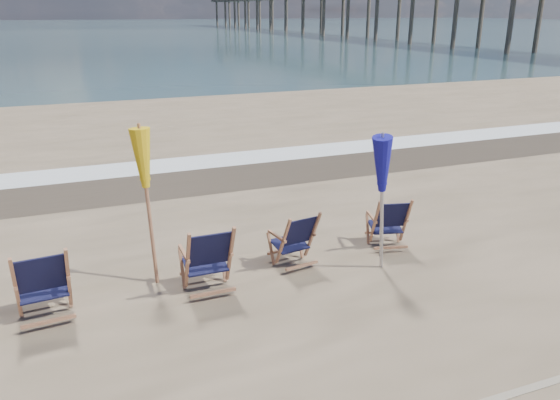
% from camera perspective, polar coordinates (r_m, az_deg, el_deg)
% --- Properties ---
extents(ocean, '(400.00, 400.00, 0.00)m').
position_cam_1_polar(ocean, '(133.88, -20.93, 16.39)').
color(ocean, '#355158').
rests_on(ocean, ground).
extents(surf_foam, '(200.00, 1.40, 0.01)m').
position_cam_1_polar(surf_foam, '(14.95, -8.58, 3.94)').
color(surf_foam, silver).
rests_on(surf_foam, ground).
extents(wet_sand_strip, '(200.00, 2.60, 0.00)m').
position_cam_1_polar(wet_sand_strip, '(13.54, -7.12, 2.39)').
color(wet_sand_strip, '#42362A').
rests_on(wet_sand_strip, ground).
extents(beach_chair_0, '(0.78, 0.86, 1.11)m').
position_cam_1_polar(beach_chair_0, '(7.68, -21.19, -7.91)').
color(beach_chair_0, '#111333').
rests_on(beach_chair_0, ground).
extents(beach_chair_1, '(0.71, 0.80, 1.11)m').
position_cam_1_polar(beach_chair_1, '(7.87, -5.18, -5.97)').
color(beach_chair_1, '#111333').
rests_on(beach_chair_1, ground).
extents(beach_chair_2, '(0.72, 0.79, 0.97)m').
position_cam_1_polar(beach_chair_2, '(8.69, 3.42, -3.89)').
color(beach_chair_2, '#111333').
rests_on(beach_chair_2, ground).
extents(beach_chair_3, '(0.77, 0.83, 0.97)m').
position_cam_1_polar(beach_chair_3, '(9.48, 13.03, -2.34)').
color(beach_chair_3, '#111333').
rests_on(beach_chair_3, ground).
extents(umbrella_yellow, '(0.30, 0.30, 2.33)m').
position_cam_1_polar(umbrella_yellow, '(7.94, -13.89, 3.32)').
color(umbrella_yellow, '#A96D4C').
rests_on(umbrella_yellow, ground).
extents(umbrella_blue, '(0.30, 0.30, 2.22)m').
position_cam_1_polar(umbrella_blue, '(8.19, 10.87, 3.26)').
color(umbrella_blue, '#A5A5AD').
rests_on(umbrella_blue, ground).
extents(fishing_pier, '(4.40, 140.00, 9.30)m').
position_cam_1_polar(fishing_pier, '(89.77, 6.24, 19.63)').
color(fishing_pier, brown).
rests_on(fishing_pier, ground).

